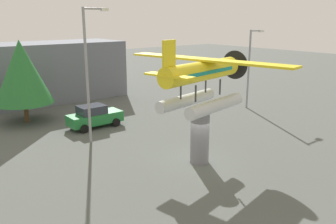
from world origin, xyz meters
The scene contains 8 objects.
ground_plane centered at (0.00, 0.00, 0.00)m, with size 140.00×140.00×0.00m, color #515651.
display_pedestal centered at (0.00, 0.00, 1.64)m, with size 1.10×1.10×3.28m, color slate.
floatplane_monument centered at (0.13, 0.03, 4.96)m, with size 7.14×10.41×4.00m.
car_mid_green centered at (-1.64, 10.22, 0.88)m, with size 4.20×2.02×1.76m.
streetlight_primary centered at (-3.31, 7.17, 5.14)m, with size 1.84×0.28×8.98m.
streetlight_secondary centered at (12.79, 6.83, 4.26)m, with size 1.84×0.28×7.26m.
storefront_building centered at (-0.55, 22.00, 2.95)m, with size 14.45×6.39×5.90m, color slate.
tree_east centered at (-5.41, 14.90, 4.14)m, with size 4.56×4.56×6.68m.
Camera 1 is at (-13.51, -14.13, 8.32)m, focal length 37.67 mm.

